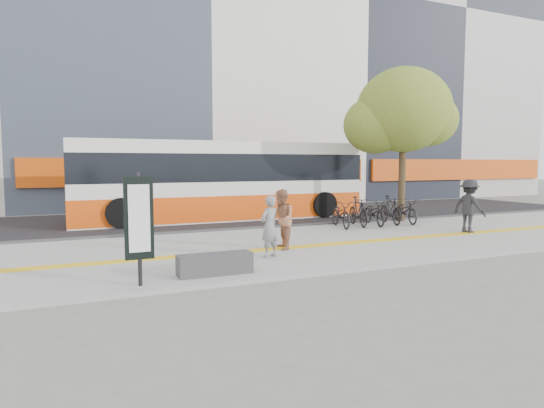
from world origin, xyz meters
name	(u,v)px	position (x,y,z in m)	size (l,w,h in m)	color
ground	(298,258)	(0.00, 0.00, 0.00)	(120.00, 120.00, 0.00)	slate
sidewalk	(274,247)	(0.00, 1.50, 0.04)	(40.00, 7.00, 0.08)	gray
tactile_strip	(281,248)	(0.00, 1.00, 0.09)	(40.00, 0.45, 0.01)	yellow
street	(203,219)	(0.00, 9.00, 0.03)	(40.00, 8.00, 0.06)	black
curb	(234,230)	(0.00, 5.00, 0.07)	(40.00, 0.25, 0.14)	#363638
bench	(215,264)	(-2.60, -1.20, 0.30)	(1.60, 0.45, 0.45)	#363638
signboard	(139,220)	(-4.20, -1.51, 1.37)	(0.55, 0.10, 2.20)	black
street_tree	(401,112)	(7.18, 4.82, 4.51)	(4.40, 3.80, 6.31)	#332517
bus	(222,183)	(0.71, 8.50, 1.60)	(12.32, 2.92, 3.28)	silver
bicycle_row	(374,212)	(5.35, 4.00, 0.60)	(4.08, 2.00, 1.11)	black
seated_woman	(269,227)	(-0.80, 0.01, 0.86)	(0.57, 0.37, 1.56)	black
pedestrian_tan	(282,219)	(-0.05, 0.87, 0.91)	(0.81, 0.63, 1.67)	#9B6548
pedestrian_dark	(469,206)	(7.14, 1.12, 0.99)	(1.18, 0.68, 1.82)	black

